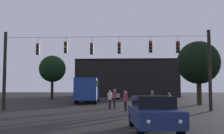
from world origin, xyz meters
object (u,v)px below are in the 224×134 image
pedestrian_far_side (125,98)px  car_near_right (153,112)px  pedestrian_near_bus (115,97)px  tree_behind_building (52,69)px  tree_left_silhouette (198,63)px  pedestrian_crossing_left (152,99)px  pedestrian_crossing_center (110,98)px  city_bus (88,88)px  pedestrian_trailing (126,100)px  pedestrian_crossing_right (169,101)px  car_far_left (113,94)px

pedestrian_far_side → car_near_right: bearing=-84.7°
pedestrian_near_bus → tree_behind_building: 20.61m
pedestrian_far_side → tree_left_silhouette: size_ratio=0.23×
pedestrian_crossing_left → pedestrian_far_side: 3.40m
pedestrian_crossing_center → city_bus: bearing=107.8°
pedestrian_near_bus → pedestrian_crossing_center: bearing=-103.9°
pedestrian_trailing → pedestrian_crossing_right: bearing=-4.8°
pedestrian_crossing_right → pedestrian_crossing_left: bearing=124.5°
tree_behind_building → pedestrian_crossing_center: bearing=-60.9°
pedestrian_near_bus → pedestrian_trailing: 3.80m
pedestrian_near_bus → pedestrian_far_side: 1.00m
pedestrian_crossing_left → pedestrian_far_side: size_ratio=1.01×
pedestrian_crossing_left → tree_behind_building: size_ratio=0.23×
city_bus → tree_left_silhouette: size_ratio=1.57×
pedestrian_far_side → pedestrian_crossing_right: bearing=-49.9°
pedestrian_far_side → tree_left_silhouette: bearing=30.0°
pedestrian_crossing_center → pedestrian_crossing_right: 5.43m
pedestrian_crossing_right → tree_left_silhouette: 10.80m
pedestrian_trailing → tree_behind_building: (-11.80, 20.80, 4.04)m
city_bus → car_near_right: city_bus is taller
car_far_left → pedestrian_near_bus: 19.20m
pedestrian_crossing_right → pedestrian_far_side: pedestrian_far_side is taller
pedestrian_crossing_center → pedestrian_near_bus: (0.37, 1.47, 0.06)m
pedestrian_crossing_right → pedestrian_trailing: (-3.41, 0.29, 0.04)m
car_far_left → pedestrian_trailing: size_ratio=2.83×
pedestrian_crossing_left → pedestrian_crossing_center: size_ratio=0.98×
pedestrian_crossing_right → car_far_left: bearing=103.4°
car_near_right → pedestrian_far_side: bearing=95.3°
car_far_left → tree_left_silhouette: (10.24, -14.19, 3.89)m
car_near_right → tree_left_silhouette: (6.98, 18.40, 3.89)m
pedestrian_near_bus → pedestrian_crossing_right: bearing=-41.4°
tree_behind_building → pedestrian_near_bus: bearing=-57.9°
pedestrian_crossing_center → tree_left_silhouette: bearing=33.9°
pedestrian_crossing_left → car_near_right: bearing=-95.5°
city_bus → pedestrian_crossing_right: bearing=-57.8°
pedestrian_crossing_left → pedestrian_crossing_center: (-3.68, 0.78, 0.02)m
car_far_left → pedestrian_crossing_left: 21.86m
car_near_right → pedestrian_crossing_right: (2.23, 9.48, 0.05)m
city_bus → pedestrian_trailing: (4.83, -12.82, -0.98)m
car_far_left → pedestrian_trailing: bearing=-84.8°
pedestrian_near_bus → tree_left_silhouette: size_ratio=0.25×
pedestrian_crossing_right → pedestrian_trailing: bearing=175.2°
pedestrian_far_side → tree_behind_building: bearing=124.7°
car_far_left → city_bus: bearing=-105.4°
car_far_left → tree_left_silhouette: size_ratio=0.63×
car_near_right → pedestrian_trailing: 9.84m
car_near_right → tree_left_silhouette: bearing=69.2°
car_near_right → pedestrian_crossing_center: pedestrian_crossing_center is taller
pedestrian_far_side → tree_behind_building: (-11.72, 16.94, 4.01)m
pedestrian_near_bus → pedestrian_far_side: bearing=12.3°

